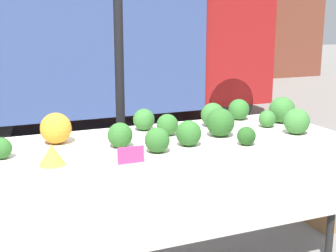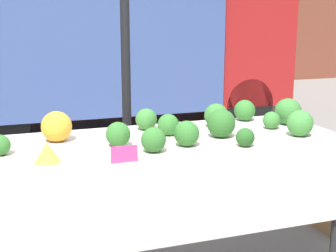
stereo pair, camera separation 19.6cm
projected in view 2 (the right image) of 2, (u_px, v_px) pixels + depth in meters
name	position (u px, v px, depth m)	size (l,w,h in m)	color
tent_pole	(126.00, 81.00, 3.57)	(0.07, 0.07, 2.32)	black
parked_truck	(103.00, 30.00, 6.86)	(5.06, 2.02, 2.71)	#384C84
market_table	(172.00, 158.00, 2.91)	(2.21, 0.83, 0.89)	beige
orange_cauliflower	(57.00, 127.00, 2.86)	(0.19, 0.19, 0.19)	orange
romanesco_head	(47.00, 152.00, 2.45)	(0.14, 0.14, 0.11)	#93B238
broccoli_head_0	(0.00, 145.00, 2.57)	(0.12, 0.12, 0.12)	#2D6628
broccoli_head_1	(118.00, 134.00, 2.75)	(0.15, 0.15, 0.15)	#2D6628
broccoli_head_2	(245.00, 110.00, 3.43)	(0.15, 0.15, 0.15)	#2D6628
broccoli_head_3	(187.00, 134.00, 2.76)	(0.15, 0.15, 0.15)	#2D6628
broccoli_head_4	(300.00, 123.00, 2.99)	(0.17, 0.17, 0.17)	#387533
broccoli_head_5	(146.00, 119.00, 3.16)	(0.15, 0.15, 0.15)	#336B2D
broccoli_head_6	(168.00, 125.00, 3.01)	(0.14, 0.14, 0.14)	#2D6628
broccoli_head_7	(221.00, 123.00, 2.96)	(0.18, 0.18, 0.18)	#285B23
broccoli_head_8	(216.00, 115.00, 3.23)	(0.17, 0.17, 0.17)	#336B2D
broccoli_head_9	(153.00, 140.00, 2.63)	(0.14, 0.14, 0.14)	#2D6628
broccoli_head_10	(288.00, 112.00, 3.31)	(0.19, 0.19, 0.19)	#336B2D
broccoli_head_11	(245.00, 137.00, 2.75)	(0.11, 0.11, 0.11)	#23511E
broccoli_head_12	(271.00, 120.00, 3.19)	(0.12, 0.12, 0.12)	#336B2D
price_sign	(124.00, 154.00, 2.45)	(0.14, 0.01, 0.09)	#E53D84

